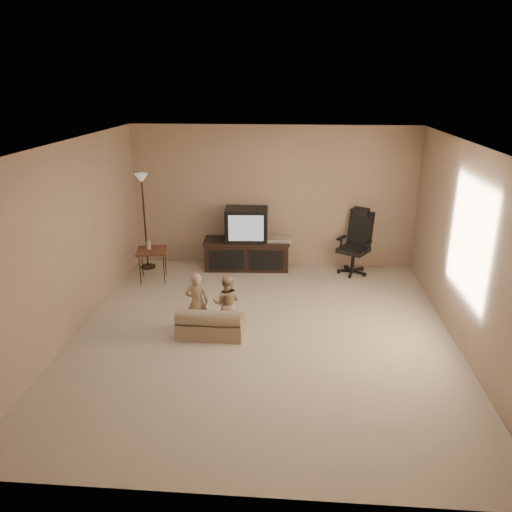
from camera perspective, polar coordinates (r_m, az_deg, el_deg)
The scene contains 9 objects.
floor at distance 6.74m, azimuth 0.75°, elevation -8.97°, with size 5.50×5.50×0.00m, color beige.
room_shell at distance 6.16m, azimuth 0.81°, elevation 3.55°, with size 5.50×5.50×5.50m.
tv_stand at distance 8.88m, azimuth -1.03°, elevation 1.43°, with size 1.57×0.65×1.10m.
office_chair at distance 8.85m, azimuth 11.29°, elevation 0.65°, with size 0.73×0.73×1.14m.
side_table at distance 8.48m, azimuth -11.84°, elevation 0.58°, with size 0.57×0.57×0.73m.
floor_lamp at distance 8.91m, azimuth -12.78°, elevation 6.24°, with size 0.26×0.26×1.70m.
child_sofa at distance 6.65m, azimuth -5.28°, elevation -7.80°, with size 0.86×0.49×0.42m.
toddler_left at distance 6.70m, azimuth -6.77°, elevation -5.28°, with size 0.31×0.22×0.84m, color tan.
toddler_right at distance 6.68m, azimuth -3.34°, elevation -5.40°, with size 0.39×0.21×0.81m, color tan.
Camera 1 is at (0.38, -5.91, 3.21)m, focal length 35.00 mm.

